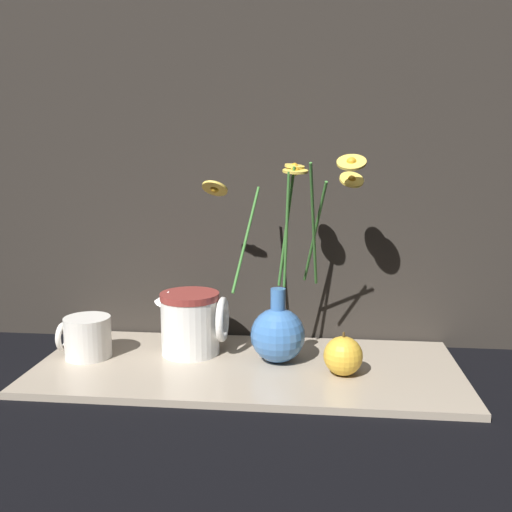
{
  "coord_description": "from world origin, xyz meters",
  "views": [
    {
      "loc": [
        0.11,
        -0.93,
        0.37
      ],
      "look_at": [
        0.02,
        0.0,
        0.2
      ],
      "focal_mm": 40.0,
      "sensor_mm": 36.0,
      "label": 1
    }
  ],
  "objects": [
    {
      "name": "backdrop_wall",
      "position": [
        0.0,
        0.17,
        0.55
      ],
      "size": [
        1.23,
        0.02,
        1.1
      ],
      "color": "#2D2823",
      "rests_on": "ground_plane"
    },
    {
      "name": "ground_plane",
      "position": [
        0.0,
        0.0,
        0.0
      ],
      "size": [
        6.0,
        6.0,
        0.0
      ],
      "primitive_type": "plane",
      "color": "black"
    },
    {
      "name": "shelf",
      "position": [
        0.0,
        0.0,
        0.01
      ],
      "size": [
        0.73,
        0.31,
        0.01
      ],
      "color": "tan",
      "rests_on": "ground_plane"
    },
    {
      "name": "vase_with_flowers",
      "position": [
        0.05,
        0.02,
        0.08
      ],
      "size": [
        0.29,
        0.15,
        0.36
      ],
      "color": "#3F72B7",
      "rests_on": "shelf"
    },
    {
      "name": "orange_fruit",
      "position": [
        0.16,
        -0.03,
        0.04
      ],
      "size": [
        0.06,
        0.06,
        0.07
      ],
      "color": "gold",
      "rests_on": "shelf"
    },
    {
      "name": "yellow_mug",
      "position": [
        -0.29,
        0.01,
        0.05
      ],
      "size": [
        0.09,
        0.08,
        0.07
      ],
      "color": "silver",
      "rests_on": "shelf"
    },
    {
      "name": "ceramic_pitcher",
      "position": [
        -0.11,
        0.05,
        0.07
      ],
      "size": [
        0.13,
        0.11,
        0.12
      ],
      "color": "white",
      "rests_on": "shelf"
    }
  ]
}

